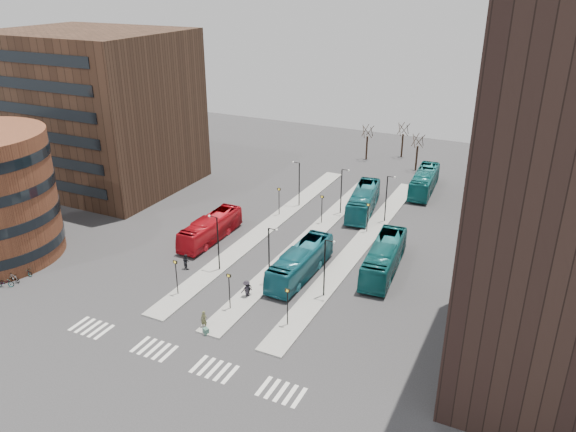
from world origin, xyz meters
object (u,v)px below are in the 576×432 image
at_px(bicycle_far, 26,272).
at_px(suitcase, 206,331).
at_px(commuter_b, 248,289).
at_px(commuter_a, 186,261).
at_px(teal_bus_b, 363,201).
at_px(bicycle_near, 5,282).
at_px(red_bus, 211,229).
at_px(commuter_c, 247,289).
at_px(teal_bus_a, 300,262).
at_px(teal_bus_c, 384,258).
at_px(teal_bus_d, 424,181).
at_px(traveller, 204,320).
at_px(bicycle_mid, 13,278).

bearing_deg(bicycle_far, suitcase, -97.59).
bearing_deg(commuter_b, commuter_a, 92.62).
relative_size(suitcase, bicycle_far, 0.37).
bearing_deg(commuter_a, commuter_b, -171.12).
distance_m(teal_bus_b, bicycle_near, 43.03).
xyz_separation_m(red_bus, commuter_c, (10.25, -9.32, -0.55)).
bearing_deg(teal_bus_a, commuter_b, -114.63).
relative_size(red_bus, commuter_b, 6.58).
height_order(teal_bus_b, commuter_a, teal_bus_b).
xyz_separation_m(teal_bus_b, teal_bus_c, (7.25, -14.38, 0.00)).
relative_size(commuter_c, bicycle_near, 0.99).
height_order(teal_bus_c, teal_bus_d, teal_bus_c).
relative_size(suitcase, teal_bus_a, 0.05).
height_order(teal_bus_a, commuter_b, teal_bus_a).
distance_m(teal_bus_a, commuter_c, 6.85).
bearing_deg(commuter_a, traveller, 155.13).
distance_m(commuter_a, bicycle_mid, 17.45).
distance_m(commuter_c, bicycle_near, 24.61).
height_order(red_bus, teal_bus_d, teal_bus_d).
distance_m(teal_bus_b, traveller, 31.66).
xyz_separation_m(red_bus, commuter_a, (1.52, -7.09, -0.62)).
bearing_deg(teal_bus_c, red_bus, 179.23).
relative_size(commuter_b, bicycle_near, 0.86).
height_order(red_bus, commuter_a, red_bus).
relative_size(red_bus, traveller, 6.16).
distance_m(commuter_b, commuter_c, 0.26).
bearing_deg(traveller, teal_bus_c, 50.76).
relative_size(red_bus, bicycle_mid, 6.38).
bearing_deg(commuter_c, bicycle_mid, -37.80).
bearing_deg(teal_bus_a, bicycle_far, -153.13).
bearing_deg(commuter_a, teal_bus_c, -133.86).
xyz_separation_m(traveller, bicycle_near, (-22.09, -2.83, -0.37)).
bearing_deg(traveller, teal_bus_d, 71.72).
height_order(commuter_b, bicycle_mid, commuter_b).
xyz_separation_m(teal_bus_d, commuter_b, (-8.49, -36.15, -0.80)).
distance_m(red_bus, bicycle_near, 22.26).
height_order(teal_bus_d, bicycle_mid, teal_bus_d).
xyz_separation_m(bicycle_near, bicycle_far, (0.00, 2.56, -0.06)).
distance_m(suitcase, teal_bus_a, 13.47).
relative_size(teal_bus_c, commuter_a, 6.90).
xyz_separation_m(suitcase, teal_bus_c, (10.55, 17.77, 1.33)).
relative_size(bicycle_near, bicycle_mid, 1.13).
bearing_deg(bicycle_near, commuter_b, -93.00).
bearing_deg(suitcase, commuter_a, 155.87).
bearing_deg(teal_bus_c, teal_bus_a, -152.94).
bearing_deg(teal_bus_d, bicycle_far, -130.35).
height_order(red_bus, bicycle_far, red_bus).
xyz_separation_m(teal_bus_d, bicycle_near, (-31.45, -45.33, -1.11)).
xyz_separation_m(red_bus, bicycle_mid, (-12.67, -17.24, -0.97)).
bearing_deg(commuter_a, bicycle_mid, 57.33).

